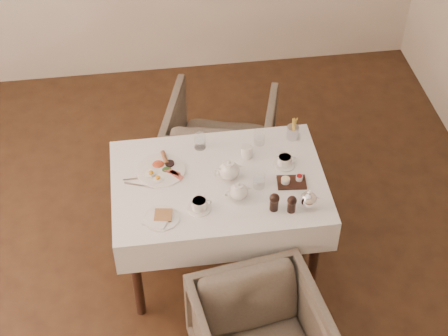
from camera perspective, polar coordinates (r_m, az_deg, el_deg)
name	(u,v)px	position (r m, az deg, el deg)	size (l,w,h in m)	color
table	(219,194)	(4.18, -0.45, -2.17)	(1.28, 0.88, 0.75)	black
armchair_far	(221,143)	(4.96, -0.27, 2.07)	(0.74, 0.76, 0.69)	brown
breakfast_plate	(161,169)	(4.17, -5.26, -0.10)	(0.30, 0.30, 0.04)	white
side_plate	(160,219)	(3.89, -5.32, -4.20)	(0.21, 0.20, 0.02)	white
teapot_centre	(229,169)	(4.07, 0.41, -0.11)	(0.17, 0.14, 0.14)	white
teapot_front	(238,191)	(3.95, 1.21, -1.90)	(0.15, 0.12, 0.12)	white
creamer	(247,152)	(4.22, 1.90, 1.37)	(0.07, 0.07, 0.08)	white
teacup_near	(199,205)	(3.92, -2.07, -3.08)	(0.14, 0.14, 0.07)	white
teacup_far	(285,161)	(4.19, 5.06, 0.58)	(0.13, 0.13, 0.07)	white
glass_left	(200,141)	(4.29, -2.02, 2.24)	(0.07, 0.07, 0.10)	silver
glass_mid	(259,180)	(4.04, 2.94, -1.03)	(0.07, 0.07, 0.10)	silver
glass_right	(260,137)	(4.32, 2.98, 2.55)	(0.07, 0.07, 0.09)	silver
condiment_board	(291,181)	(4.09, 5.62, -1.12)	(0.18, 0.13, 0.04)	black
pepper_mill_left	(274,202)	(3.90, 4.20, -2.83)	(0.06, 0.06, 0.12)	black
pepper_mill_right	(292,204)	(3.90, 5.65, -3.00)	(0.06, 0.06, 0.11)	black
silver_pot	(309,199)	(3.93, 7.04, -2.56)	(0.12, 0.10, 0.13)	white
fries_cup	(293,129)	(4.36, 5.75, 3.21)	(0.08, 0.08, 0.16)	silver
cutlery_fork	(138,179)	(4.14, -7.18, -0.89)	(0.01, 0.18, 0.00)	silver
cutlery_knife	(139,185)	(4.10, -7.05, -1.44)	(0.01, 0.19, 0.00)	silver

